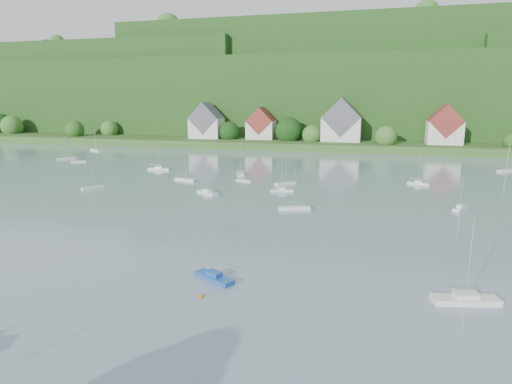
% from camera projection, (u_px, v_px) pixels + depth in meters
% --- Properties ---
extents(far_shore_strip, '(600.00, 60.00, 3.00)m').
position_uv_depth(far_shore_strip, '(331.00, 142.00, 196.26)').
color(far_shore_strip, '#304E1D').
rests_on(far_shore_strip, ground).
extents(forested_ridge, '(620.00, 181.22, 69.89)m').
position_uv_depth(forested_ridge, '(344.00, 95.00, 256.44)').
color(forested_ridge, '#153D13').
rests_on(forested_ridge, ground).
extents(village_building_0, '(14.00, 10.40, 16.00)m').
position_uv_depth(village_building_0, '(206.00, 124.00, 196.18)').
color(village_building_0, silver).
rests_on(village_building_0, far_shore_strip).
extents(village_building_1, '(12.00, 9.36, 14.00)m').
position_uv_depth(village_building_1, '(261.00, 126.00, 191.92)').
color(village_building_1, silver).
rests_on(village_building_1, far_shore_strip).
extents(village_building_2, '(16.00, 11.44, 18.00)m').
position_uv_depth(village_building_2, '(341.00, 124.00, 181.82)').
color(village_building_2, silver).
rests_on(village_building_2, far_shore_strip).
extents(village_building_3, '(13.00, 10.40, 15.50)m').
position_uv_depth(village_building_3, '(445.00, 128.00, 170.01)').
color(village_building_3, silver).
rests_on(village_building_3, far_shore_strip).
extents(near_sailboat_1, '(5.46, 3.85, 7.27)m').
position_uv_depth(near_sailboat_1, '(214.00, 277.00, 49.88)').
color(near_sailboat_1, '#1E4A96').
rests_on(near_sailboat_1, ground).
extents(near_sailboat_3, '(6.89, 3.32, 8.96)m').
position_uv_depth(near_sailboat_3, '(466.00, 299.00, 44.18)').
color(near_sailboat_3, silver).
rests_on(near_sailboat_3, ground).
extents(mooring_buoy_3, '(0.47, 0.47, 0.47)m').
position_uv_depth(mooring_buoy_3, '(202.00, 297.00, 45.56)').
color(mooring_buoy_3, '#D06306').
rests_on(mooring_buoy_3, ground).
extents(far_sailboat_cluster, '(199.23, 76.78, 8.71)m').
position_uv_depth(far_sailboat_cluster, '(314.00, 176.00, 115.00)').
color(far_sailboat_cluster, silver).
rests_on(far_sailboat_cluster, ground).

